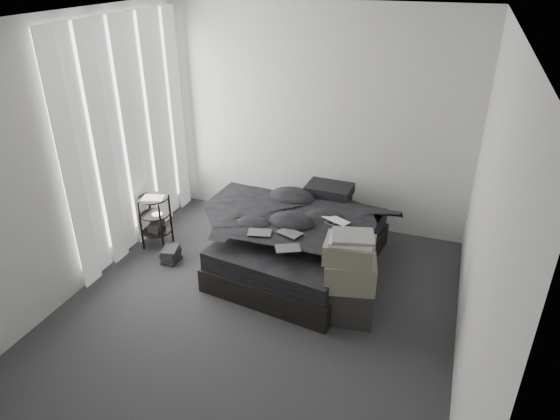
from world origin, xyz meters
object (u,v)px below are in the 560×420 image
(bed, at_px, (301,255))
(side_stand, at_px, (156,222))
(box_lower, at_px, (347,300))
(laptop, at_px, (333,216))

(bed, xyz_separation_m, side_stand, (-1.68, -0.16, 0.18))
(bed, distance_m, box_lower, 0.95)
(bed, xyz_separation_m, box_lower, (0.66, -0.68, 0.05))
(bed, xyz_separation_m, laptop, (0.34, -0.00, 0.54))
(laptop, height_order, box_lower, laptop)
(laptop, distance_m, box_lower, 0.89)
(side_stand, bearing_deg, box_lower, -12.53)
(bed, bearing_deg, laptop, 7.50)
(laptop, xyz_separation_m, box_lower, (0.32, -0.67, -0.49))
(bed, height_order, side_stand, side_stand)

